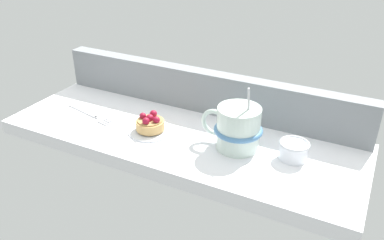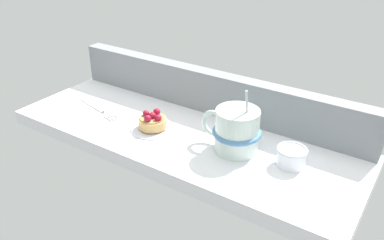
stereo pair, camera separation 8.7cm
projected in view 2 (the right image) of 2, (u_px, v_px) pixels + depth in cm
name	position (u px, v px, depth cm)	size (l,w,h in cm)	color
ground_plane	(182.00, 138.00, 93.68)	(83.69, 30.40, 3.37)	white
window_rail_back	(211.00, 92.00, 100.09)	(82.01, 4.04, 10.57)	gray
dessert_plate	(153.00, 128.00, 93.76)	(10.46, 10.46, 0.69)	silver
raspberry_tart	(153.00, 121.00, 92.88)	(6.60, 6.60, 3.85)	tan
coffee_mug	(235.00, 131.00, 83.50)	(14.03, 10.52, 14.65)	silver
dessert_fork	(98.00, 109.00, 102.81)	(16.57, 5.15, 0.60)	silver
sugar_bowl	(291.00, 156.00, 79.88)	(6.30, 6.30, 3.91)	silver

